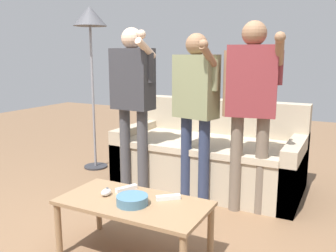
{
  "coord_description": "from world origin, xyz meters",
  "views": [
    {
      "loc": [
        1.42,
        -1.96,
        1.34
      ],
      "look_at": [
        0.17,
        0.45,
        0.81
      ],
      "focal_mm": 38.33,
      "sensor_mm": 36.0,
      "label": 1
    }
  ],
  "objects": [
    {
      "name": "player_center",
      "position": [
        0.2,
        0.95,
        0.96
      ],
      "size": [
        0.44,
        0.39,
        1.53
      ],
      "color": "#2D3856",
      "rests_on": "ground"
    },
    {
      "name": "couch",
      "position": [
        0.15,
        1.47,
        0.3
      ],
      "size": [
        1.85,
        0.95,
        0.87
      ],
      "color": "#B7A88E",
      "rests_on": "ground"
    },
    {
      "name": "game_remote_nunchuk",
      "position": [
        -0.02,
        -0.1,
        0.43
      ],
      "size": [
        0.06,
        0.09,
        0.05
      ],
      "color": "white",
      "rests_on": "coffee_table"
    },
    {
      "name": "player_right",
      "position": [
        0.68,
        0.98,
        1.02
      ],
      "size": [
        0.51,
        0.36,
        1.62
      ],
      "color": "#756656",
      "rests_on": "ground"
    },
    {
      "name": "floor_lamp",
      "position": [
        -1.3,
        1.38,
        1.67
      ],
      "size": [
        0.38,
        0.38,
        1.89
      ],
      "color": "#2D2D33",
      "rests_on": "ground"
    },
    {
      "name": "snack_bowl",
      "position": [
        0.22,
        -0.14,
        0.43
      ],
      "size": [
        0.2,
        0.2,
        0.06
      ],
      "primitive_type": "cylinder",
      "color": "teal",
      "rests_on": "coffee_table"
    },
    {
      "name": "player_left",
      "position": [
        -0.45,
        0.93,
        1.01
      ],
      "size": [
        0.47,
        0.33,
        1.6
      ],
      "color": "#47474C",
      "rests_on": "ground"
    },
    {
      "name": "ground_plane",
      "position": [
        0.0,
        0.0,
        0.0
      ],
      "size": [
        12.0,
        12.0,
        0.0
      ],
      "primitive_type": "plane",
      "color": "brown"
    },
    {
      "name": "coffee_table",
      "position": [
        0.2,
        -0.09,
        0.35
      ],
      "size": [
        1.0,
        0.5,
        0.4
      ],
      "color": "#997551",
      "rests_on": "ground"
    },
    {
      "name": "game_remote_wand_far",
      "position": [
        0.39,
        0.04,
        0.42
      ],
      "size": [
        0.15,
        0.13,
        0.03
      ],
      "color": "white",
      "rests_on": "coffee_table"
    },
    {
      "name": "game_remote_wand_near",
      "position": [
        0.05,
        0.04,
        0.42
      ],
      "size": [
        0.1,
        0.16,
        0.03
      ],
      "color": "white",
      "rests_on": "coffee_table"
    }
  ]
}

